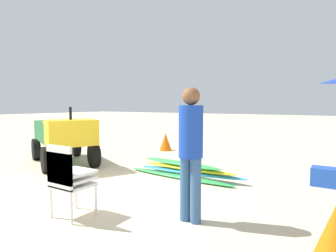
# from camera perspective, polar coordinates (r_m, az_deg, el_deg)

# --- Properties ---
(ground) EXTENTS (80.00, 80.00, 0.00)m
(ground) POSITION_cam_1_polar(r_m,az_deg,el_deg) (5.40, -16.19, -12.61)
(ground) COLOR beige
(utility_cart) EXTENTS (2.81, 2.20, 1.50)m
(utility_cart) POSITION_cam_1_polar(r_m,az_deg,el_deg) (7.85, -20.16, -1.56)
(utility_cart) COLOR #1E6B38
(utility_cart) RESTS_ON ground
(stacked_plastic_chairs) EXTENTS (0.48, 0.48, 1.02)m
(stacked_plastic_chairs) POSITION_cam_1_polar(r_m,az_deg,el_deg) (4.15, -19.51, -9.23)
(stacked_plastic_chairs) COLOR white
(stacked_plastic_chairs) RESTS_ON ground
(surfboard_pile) EXTENTS (2.73, 0.64, 0.32)m
(surfboard_pile) POSITION_cam_1_polar(r_m,az_deg,el_deg) (6.15, 3.29, -8.85)
(surfboard_pile) COLOR green
(surfboard_pile) RESTS_ON ground
(lifeguard_near_left) EXTENTS (0.32, 0.32, 1.78)m
(lifeguard_near_left) POSITION_cam_1_polar(r_m,az_deg,el_deg) (3.74, 4.58, -3.77)
(lifeguard_near_left) COLOR #33598C
(lifeguard_near_left) RESTS_ON ground
(traffic_cone_near) EXTENTS (0.41, 0.41, 0.59)m
(traffic_cone_near) POSITION_cam_1_polar(r_m,az_deg,el_deg) (3.49, 30.66, -17.57)
(traffic_cone_near) COLOR orange
(traffic_cone_near) RESTS_ON ground
(traffic_cone_far) EXTENTS (0.42, 0.42, 0.60)m
(traffic_cone_far) POSITION_cam_1_polar(r_m,az_deg,el_deg) (9.61, -0.50, -3.16)
(traffic_cone_far) COLOR orange
(traffic_cone_far) RESTS_ON ground
(cooler_box) EXTENTS (0.56, 0.36, 0.35)m
(cooler_box) POSITION_cam_1_polar(r_m,az_deg,el_deg) (6.29, 29.31, -8.91)
(cooler_box) COLOR blue
(cooler_box) RESTS_ON ground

